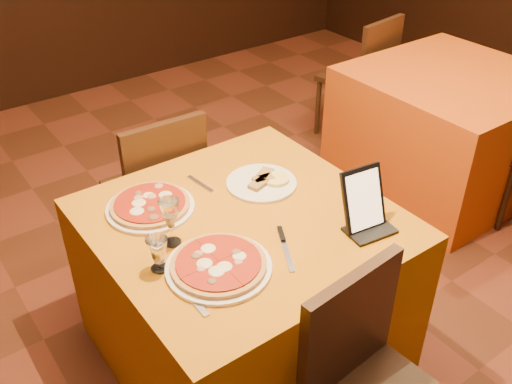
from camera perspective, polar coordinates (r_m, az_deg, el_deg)
floor at (r=2.77m, az=9.22°, el=-15.10°), size 6.00×7.00×0.01m
main_table at (r=2.45m, az=-1.24°, el=-9.63°), size 1.10×1.10×0.75m
side_table at (r=3.83m, az=18.43°, el=5.90°), size 1.10×1.10×0.75m
chair_main_far at (r=2.95m, az=-10.19°, el=0.30°), size 0.41×0.41×0.91m
chair_side_far at (r=4.27m, az=9.87°, el=11.24°), size 0.51×0.51×0.91m
pizza_near at (r=1.97m, az=-3.76°, el=-7.37°), size 0.37×0.37×0.03m
pizza_far at (r=2.28m, az=-10.53°, el=-1.39°), size 0.35×0.35×0.03m
cutlet_dish at (r=2.40m, az=0.54°, el=1.01°), size 0.30×0.30×0.03m
wine_glass at (r=2.05m, az=-8.54°, el=-2.99°), size 0.08×0.08×0.19m
water_glass at (r=1.96m, az=-9.78°, el=-6.15°), size 0.07×0.07×0.13m
tablet at (r=2.14m, az=10.69°, el=-0.70°), size 0.18×0.12×0.23m
knife at (r=2.05m, az=2.99°, el=-5.79°), size 0.13×0.22×0.01m
fork_near at (r=1.88m, az=-6.39°, el=-10.61°), size 0.02×0.18×0.01m
fork_far at (r=2.41m, az=-5.60°, el=0.81°), size 0.04×0.16×0.01m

